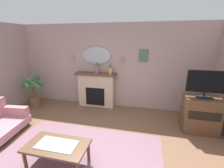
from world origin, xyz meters
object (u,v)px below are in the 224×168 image
at_px(fireplace, 96,90).
at_px(mantel_vase_left, 97,68).
at_px(coffee_table, 57,147).
at_px(mantel_vase_centre, 110,68).
at_px(wall_sconce_left, 72,57).
at_px(potted_plant_tall_palm, 33,90).
at_px(wall_sconce_right, 122,58).
at_px(framed_picture, 143,55).
at_px(tv_cabinet, 200,114).
at_px(wall_mirror, 97,56).
at_px(tv_flatscreen, 206,83).

bearing_deg(fireplace, mantel_vase_left, -29.53).
relative_size(mantel_vase_left, coffee_table, 0.35).
relative_size(mantel_vase_centre, wall_sconce_left, 2.63).
bearing_deg(potted_plant_tall_palm, mantel_vase_left, 13.39).
xyz_separation_m(wall_sconce_right, framed_picture, (0.65, 0.06, 0.09)).
xyz_separation_m(fireplace, mantel_vase_left, (0.05, -0.03, 0.77)).
bearing_deg(wall_sconce_right, framed_picture, 5.27).
relative_size(mantel_vase_centre, framed_picture, 1.02).
bearing_deg(potted_plant_tall_palm, fireplace, 14.45).
xyz_separation_m(mantel_vase_left, tv_cabinet, (2.93, -0.82, -0.89)).
xyz_separation_m(wall_sconce_left, tv_cabinet, (3.83, -0.94, -1.21)).
relative_size(wall_sconce_left, coffee_table, 0.13).
bearing_deg(wall_mirror, potted_plant_tall_palm, -161.89).
xyz_separation_m(wall_mirror, coffee_table, (0.17, -2.79, -1.33)).
distance_m(coffee_table, tv_flatscreen, 3.44).
bearing_deg(framed_picture, tv_flatscreen, -34.59).
bearing_deg(potted_plant_tall_palm, coffee_table, -43.84).
xyz_separation_m(fireplace, tv_cabinet, (2.98, -0.85, -0.12)).
bearing_deg(tv_cabinet, tv_flatscreen, -90.00).
height_order(tv_cabinet, tv_flatscreen, tv_flatscreen).
xyz_separation_m(wall_sconce_right, coffee_table, (-0.68, -2.74, -1.28)).
distance_m(fireplace, wall_sconce_right, 1.38).
bearing_deg(framed_picture, mantel_vase_centre, -169.80).
bearing_deg(mantel_vase_centre, wall_sconce_left, 174.92).
bearing_deg(coffee_table, fireplace, 93.60).
height_order(wall_sconce_right, framed_picture, framed_picture).
relative_size(mantel_vase_left, wall_sconce_left, 2.76).
distance_m(fireplace, tv_cabinet, 3.10).
distance_m(wall_mirror, tv_flatscreen, 3.18).
bearing_deg(fireplace, potted_plant_tall_palm, -165.55).
bearing_deg(tv_flatscreen, mantel_vase_centre, 161.29).
distance_m(wall_mirror, framed_picture, 1.50).
bearing_deg(tv_flatscreen, wall_sconce_right, 155.73).
height_order(fireplace, coffee_table, fireplace).
bearing_deg(potted_plant_tall_palm, wall_sconce_right, 12.06).
relative_size(wall_sconce_left, framed_picture, 0.39).
bearing_deg(framed_picture, potted_plant_tall_palm, -169.16).
distance_m(framed_picture, tv_cabinet, 2.21).
bearing_deg(mantel_vase_left, wall_mirror, 106.39).
bearing_deg(coffee_table, tv_cabinet, 32.63).
bearing_deg(potted_plant_tall_palm, mantel_vase_centre, 11.09).
height_order(wall_sconce_left, wall_sconce_right, same).
height_order(wall_sconce_right, tv_cabinet, wall_sconce_right).
xyz_separation_m(wall_sconce_right, tv_cabinet, (2.13, -0.94, -1.21)).
height_order(fireplace, wall_sconce_right, wall_sconce_right).
height_order(framed_picture, coffee_table, framed_picture).
bearing_deg(fireplace, mantel_vase_centre, -3.24).
height_order(wall_sconce_left, tv_flatscreen, wall_sconce_left).
relative_size(wall_mirror, potted_plant_tall_palm, 0.83).
xyz_separation_m(fireplace, coffee_table, (0.17, -2.65, -0.19)).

